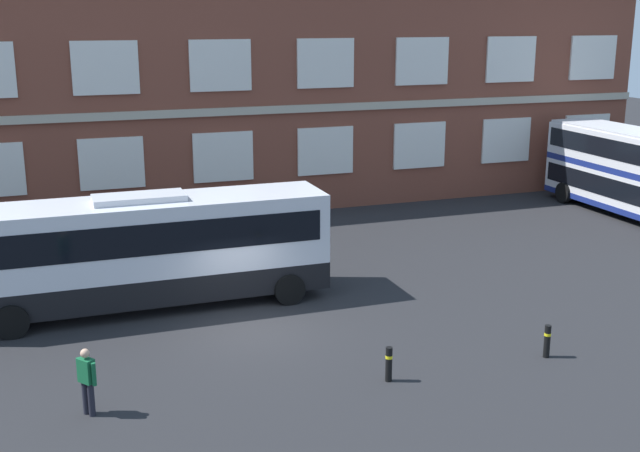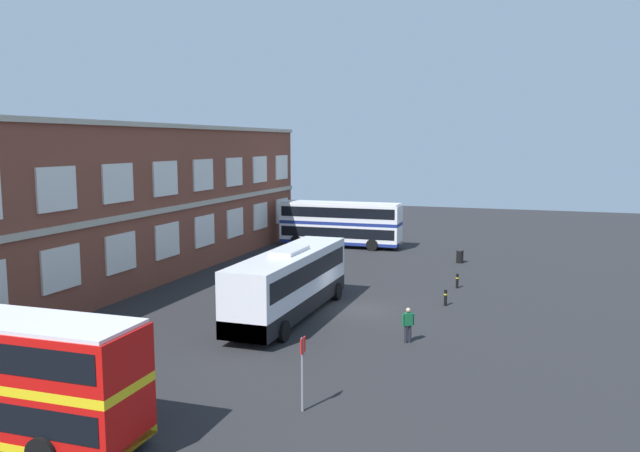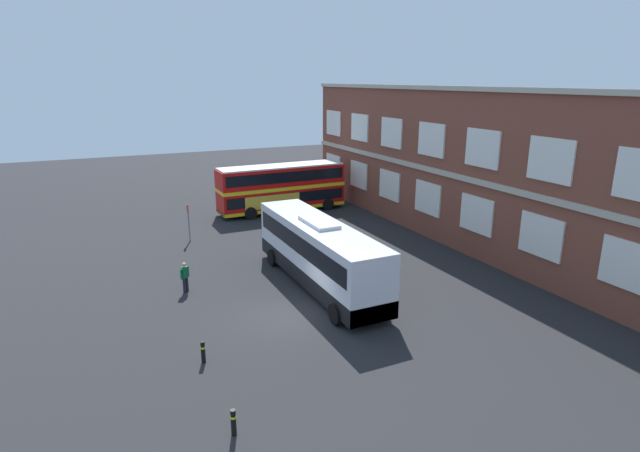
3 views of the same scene
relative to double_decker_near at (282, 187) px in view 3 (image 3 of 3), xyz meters
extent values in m
plane|color=#232326|center=(19.15, -5.07, -2.15)|extent=(120.00, 120.00, 0.00)
cube|color=brown|center=(19.01, 10.93, 3.07)|extent=(50.54, 8.00, 10.44)
cube|color=#B2A893|center=(19.01, 6.85, 2.86)|extent=(50.54, 0.16, 0.36)
cube|color=#B2A893|center=(19.01, 6.88, 8.44)|extent=(50.54, 0.28, 0.30)
cube|color=silver|center=(-3.73, 6.87, 0.77)|extent=(2.83, 0.12, 2.30)
cube|color=silver|center=(1.33, 6.87, 0.77)|extent=(2.83, 0.12, 2.30)
cube|color=silver|center=(6.38, 6.87, 0.77)|extent=(2.83, 0.12, 2.30)
cube|color=silver|center=(11.43, 6.87, 0.77)|extent=(2.83, 0.12, 2.30)
cube|color=silver|center=(16.49, 6.87, 0.77)|extent=(2.83, 0.12, 2.30)
cube|color=silver|center=(21.54, 6.87, 0.77)|extent=(2.83, 0.12, 2.30)
cube|color=silver|center=(26.59, 6.87, 0.77)|extent=(2.83, 0.12, 2.30)
cube|color=silver|center=(-3.73, 6.87, 4.95)|extent=(2.83, 0.12, 2.30)
cube|color=silver|center=(1.33, 6.87, 4.95)|extent=(2.83, 0.12, 2.30)
cube|color=silver|center=(6.38, 6.87, 4.95)|extent=(2.83, 0.12, 2.30)
cube|color=silver|center=(11.43, 6.87, 4.95)|extent=(2.83, 0.12, 2.30)
cube|color=silver|center=(16.49, 6.87, 4.95)|extent=(2.83, 0.12, 2.30)
cube|color=silver|center=(21.54, 6.87, 4.95)|extent=(2.83, 0.12, 2.30)
cube|color=red|center=(0.00, 0.00, -0.92)|extent=(2.74, 11.04, 1.75)
cube|color=black|center=(0.00, 0.00, -0.71)|extent=(2.77, 10.60, 0.90)
cube|color=yellow|center=(0.00, 0.00, 0.10)|extent=(2.74, 11.04, 0.30)
cube|color=red|center=(0.00, 0.00, 1.03)|extent=(2.74, 11.04, 1.55)
cube|color=black|center=(0.00, 0.00, 1.10)|extent=(2.77, 10.60, 0.90)
cube|color=yellow|center=(0.00, 0.00, -1.66)|extent=(2.76, 11.04, 0.28)
cube|color=silver|center=(0.00, 0.00, 1.86)|extent=(2.63, 10.82, 0.12)
cube|color=gold|center=(1.31, -1.30, -0.84)|extent=(0.11, 4.84, 1.10)
cube|color=yellow|center=(-0.10, 5.47, 1.45)|extent=(1.66, 0.09, 0.40)
cylinder|color=black|center=(1.21, 3.87, -1.63)|extent=(0.34, 1.05, 1.04)
cylinder|color=black|center=(-1.34, 3.82, -1.63)|extent=(0.34, 1.05, 1.04)
cylinder|color=black|center=(1.33, -3.28, -1.63)|extent=(0.34, 1.05, 1.04)
cylinder|color=black|center=(-1.22, -3.32, -1.63)|extent=(0.34, 1.05, 1.04)
cube|color=silver|center=(16.32, -4.07, -0.15)|extent=(12.00, 2.57, 3.20)
cube|color=black|center=(16.32, -4.07, 0.49)|extent=(11.28, 2.61, 1.00)
cube|color=black|center=(16.32, -4.07, -1.30)|extent=(12.00, 2.59, 0.90)
cube|color=silver|center=(16.32, -4.07, 1.55)|extent=(2.88, 1.28, 0.20)
cylinder|color=black|center=(20.89, -5.33, -1.63)|extent=(1.04, 0.32, 1.04)
cylinder|color=black|center=(20.88, -2.78, -1.63)|extent=(1.04, 0.32, 1.04)
cylinder|color=black|center=(12.25, -5.35, -1.63)|extent=(1.04, 0.32, 1.04)
cylinder|color=black|center=(12.24, -2.80, -1.63)|extent=(1.04, 0.32, 1.04)
cylinder|color=black|center=(14.11, -11.10, -1.72)|extent=(0.22, 0.22, 0.85)
cylinder|color=black|center=(13.99, -10.94, -1.72)|extent=(0.22, 0.22, 0.85)
cube|color=#145933|center=(14.05, -11.02, -1.00)|extent=(0.43, 0.46, 0.60)
cylinder|color=#145933|center=(14.21, -11.23, -1.03)|extent=(0.15, 0.15, 0.57)
cylinder|color=#145933|center=(13.90, -10.81, -1.03)|extent=(0.15, 0.15, 0.57)
sphere|color=tan|center=(14.05, -11.02, -0.56)|extent=(0.22, 0.22, 0.22)
cylinder|color=slate|center=(5.10, -9.01, -0.80)|extent=(0.10, 0.10, 2.70)
cube|color=red|center=(5.10, -9.03, 0.27)|extent=(0.44, 0.04, 0.56)
cylinder|color=black|center=(26.40, -11.85, -1.67)|extent=(0.18, 0.18, 0.95)
cylinder|color=yellow|center=(26.40, -11.85, -1.47)|extent=(0.19, 0.19, 0.08)
cylinder|color=black|center=(21.60, -11.76, -1.67)|extent=(0.18, 0.18, 0.95)
cylinder|color=yellow|center=(21.60, -11.76, -1.47)|extent=(0.19, 0.19, 0.08)
camera|label=1|loc=(13.39, -29.45, 7.18)|focal=45.21mm
camera|label=2|loc=(-15.05, -16.60, 7.34)|focal=35.67mm
camera|label=3|loc=(40.20, -15.24, 9.04)|focal=28.38mm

